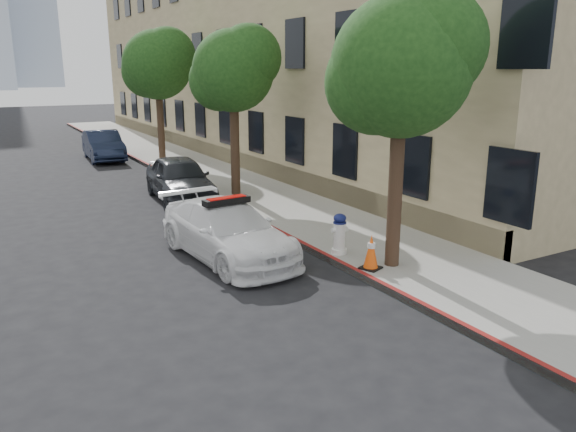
# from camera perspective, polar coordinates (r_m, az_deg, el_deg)

# --- Properties ---
(ground) EXTENTS (120.00, 120.00, 0.00)m
(ground) POSITION_cam_1_polar(r_m,az_deg,el_deg) (12.46, -5.96, -5.09)
(ground) COLOR black
(ground) RESTS_ON ground
(sidewalk) EXTENTS (3.20, 50.00, 0.15)m
(sidewalk) POSITION_cam_1_polar(r_m,az_deg,el_deg) (22.72, -7.88, 4.15)
(sidewalk) COLOR gray
(sidewalk) RESTS_ON ground
(curb_strip) EXTENTS (0.12, 50.00, 0.15)m
(curb_strip) POSITION_cam_1_polar(r_m,az_deg,el_deg) (22.21, -11.57, 3.74)
(curb_strip) COLOR maroon
(curb_strip) RESTS_ON ground
(building) EXTENTS (8.00, 36.00, 10.00)m
(building) POSITION_cam_1_polar(r_m,az_deg,el_deg) (29.26, -1.46, 16.33)
(building) COLOR tan
(building) RESTS_ON ground
(tree_near) EXTENTS (2.92, 2.82, 5.62)m
(tree_near) POSITION_cam_1_polar(r_m,az_deg,el_deg) (11.57, 11.62, 14.76)
(tree_near) COLOR black
(tree_near) RESTS_ON sidewalk
(tree_mid) EXTENTS (2.77, 2.64, 5.43)m
(tree_mid) POSITION_cam_1_polar(r_m,az_deg,el_deg) (18.38, -5.50, 14.55)
(tree_mid) COLOR black
(tree_mid) RESTS_ON sidewalk
(tree_far) EXTENTS (3.10, 3.00, 5.81)m
(tree_far) POSITION_cam_1_polar(r_m,az_deg,el_deg) (25.88, -13.08, 14.80)
(tree_far) COLOR black
(tree_far) RESTS_ON sidewalk
(police_car) EXTENTS (2.14, 4.53, 1.43)m
(police_car) POSITION_cam_1_polar(r_m,az_deg,el_deg) (12.83, -6.18, -1.49)
(police_car) COLOR white
(police_car) RESTS_ON ground
(parked_car_mid) EXTENTS (2.12, 4.38, 1.44)m
(parked_car_mid) POSITION_cam_1_polar(r_m,az_deg,el_deg) (18.70, -10.92, 3.75)
(parked_car_mid) COLOR black
(parked_car_mid) RESTS_ON ground
(parked_car_far) EXTENTS (1.68, 4.25, 1.38)m
(parked_car_far) POSITION_cam_1_polar(r_m,az_deg,el_deg) (28.04, -18.25, 6.83)
(parked_car_far) COLOR #141B32
(parked_car_far) RESTS_ON ground
(fire_hydrant) EXTENTS (0.39, 0.36, 0.93)m
(fire_hydrant) POSITION_cam_1_polar(r_m,az_deg,el_deg) (12.68, 5.26, -1.85)
(fire_hydrant) COLOR white
(fire_hydrant) RESTS_ON sidewalk
(traffic_cone) EXTENTS (0.50, 0.50, 0.75)m
(traffic_cone) POSITION_cam_1_polar(r_m,az_deg,el_deg) (11.82, 8.45, -3.62)
(traffic_cone) COLOR black
(traffic_cone) RESTS_ON sidewalk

